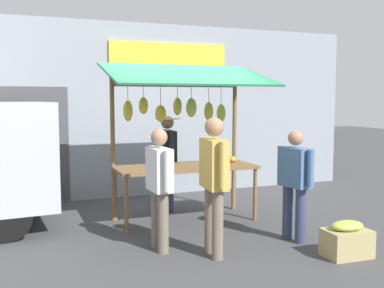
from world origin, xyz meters
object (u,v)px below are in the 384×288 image
Objects in this scene: market_stall at (183,123)px; vendor_with_sunhat at (168,155)px; shopper_with_shopping_bag at (159,181)px; shopper_with_ponytail at (295,179)px; produce_crate_near at (347,240)px; shopper_in_striped_shirt at (214,176)px.

vendor_with_sunhat is (0.03, -0.70, -0.58)m from market_stall.
shopper_with_shopping_bag reaches higher than shopper_with_ponytail.
vendor_with_sunhat is at bearing 15.06° from shopper_with_ponytail.
market_stall is 1.66× the size of shopper_with_ponytail.
shopper_with_shopping_bag is 2.73× the size of produce_crate_near.
market_stall is at bearing 7.49° from vendor_with_sunhat.
vendor_with_sunhat is 2.88× the size of produce_crate_near.
shopper_with_shopping_bag is (0.56, -0.45, -0.11)m from shopper_in_striped_shirt.
shopper_in_striped_shirt is 0.72m from shopper_with_shopping_bag.
market_stall is 1.65m from shopper_with_shopping_bag.
shopper_in_striped_shirt is 1.10× the size of shopper_with_shopping_bag.
market_stall is at bearing -61.85° from produce_crate_near.
market_stall is at bearing -2.86° from shopper_in_striped_shirt.
shopper_in_striped_shirt is (0.21, 2.43, 0.03)m from vendor_with_sunhat.
shopper_with_shopping_bag reaches higher than produce_crate_near.
vendor_with_sunhat is 1.09× the size of shopper_with_ponytail.
produce_crate_near is (-2.06, 1.07, -0.68)m from shopper_with_shopping_bag.
shopper_with_shopping_bag is at bearing 71.07° from shopper_with_ponytail.
produce_crate_near is at bearing 27.71° from vendor_with_sunhat.
vendor_with_sunhat is at bearing 0.16° from shopper_in_striped_shirt.
produce_crate_near is (-1.30, 3.06, -0.76)m from vendor_with_sunhat.
shopper_with_ponytail is at bearing -77.92° from shopper_in_striped_shirt.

